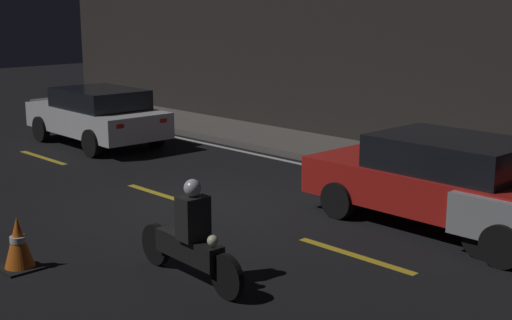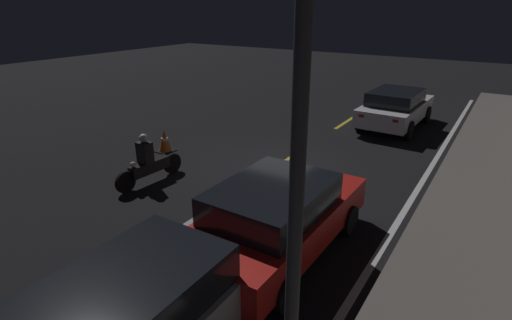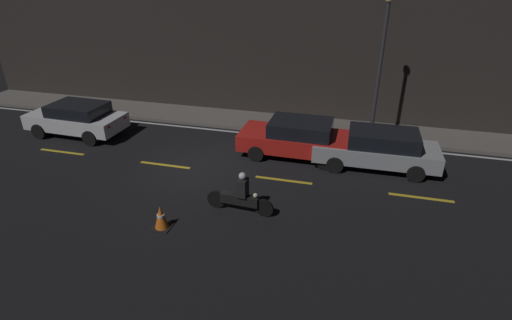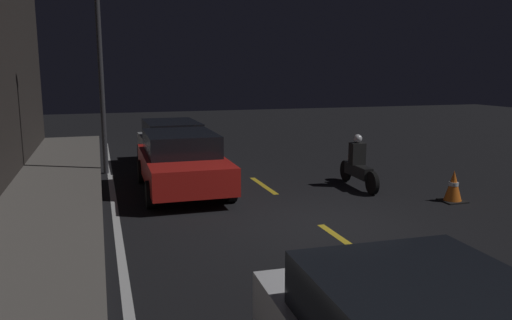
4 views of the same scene
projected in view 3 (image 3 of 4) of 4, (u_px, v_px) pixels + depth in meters
ground_plane at (190, 168)px, 14.64m from camera, size 56.00×56.00×0.00m
raised_curb at (232, 119)px, 19.01m from camera, size 28.00×2.18×0.16m
building_front at (239, 47)px, 18.68m from camera, size 28.00×0.30×6.45m
lane_dash_b at (62, 152)px, 15.90m from camera, size 2.00×0.14×0.01m
lane_dash_c at (165, 165)px, 14.87m from camera, size 2.00×0.14×0.01m
lane_dash_d at (284, 180)px, 13.84m from camera, size 2.00×0.14×0.01m
lane_dash_e at (421, 198)px, 12.81m from camera, size 2.00×0.14×0.01m
lane_solid_kerb at (223, 131)px, 17.88m from camera, size 25.20×0.14×0.01m
sedan_white at (77, 118)px, 17.18m from camera, size 4.17×2.03×1.41m
taxi_red at (296, 137)px, 15.30m from camera, size 4.23×2.02×1.44m
hatchback_silver at (377, 148)px, 14.43m from camera, size 4.43×1.89×1.42m
motorcycle at (240, 196)px, 11.86m from camera, size 2.10×0.38×1.35m
traffic_cone_near at (161, 217)px, 11.21m from camera, size 0.51×0.51×0.72m
street_lamp at (380, 67)px, 15.08m from camera, size 0.28×0.28×5.76m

